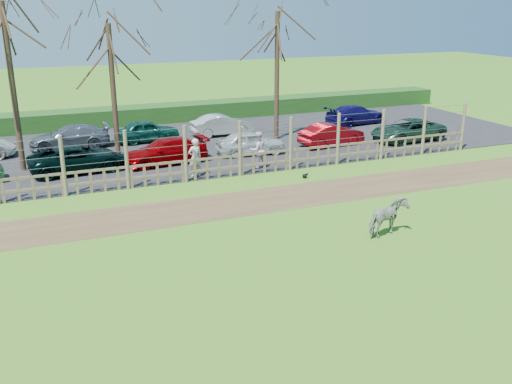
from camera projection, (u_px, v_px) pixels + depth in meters
name	position (u px, v px, depth m)	size (l,w,h in m)	color
ground	(257.00, 253.00, 17.74)	(120.00, 120.00, 0.00)	#689E35
dirt_strip	(212.00, 207.00, 21.69)	(34.00, 2.80, 0.01)	brown
asphalt	(153.00, 148.00, 30.46)	(44.00, 13.00, 0.04)	#232326
hedge	(128.00, 116.00, 36.43)	(46.00, 2.00, 1.10)	#1E4716
fence	(186.00, 164.00, 24.51)	(30.16, 0.16, 2.50)	brown
tree_left	(7.00, 46.00, 24.58)	(4.80, 4.80, 7.88)	#3D2B1E
tree_mid	(111.00, 59.00, 27.33)	(4.80, 4.80, 6.83)	#3D2B1E
tree_right	(277.00, 45.00, 30.91)	(4.80, 4.80, 7.35)	#3D2B1E
zebra	(388.00, 218.00, 18.86)	(0.68, 1.48, 1.25)	gray
visitor_a	(195.00, 158.00, 25.17)	(0.63, 0.41, 1.72)	beige
visitor_b	(258.00, 150.00, 26.48)	(0.84, 0.65, 1.72)	silver
crow	(305.00, 176.00, 25.28)	(0.27, 0.20, 0.22)	black
car_2	(78.00, 159.00, 25.96)	(1.99, 4.32, 1.20)	black
car_3	(165.00, 151.00, 27.31)	(1.68, 4.13, 1.20)	#940104
car_4	(250.00, 143.00, 29.01)	(1.42, 3.52, 1.20)	silver
car_5	(331.00, 135.00, 30.81)	(1.27, 3.64, 1.20)	maroon
car_6	(408.00, 130.00, 31.88)	(1.99, 4.32, 1.20)	#20402D
car_9	(70.00, 137.00, 30.28)	(1.68, 4.13, 1.20)	#555D69
car_10	(147.00, 131.00, 31.68)	(1.42, 3.52, 1.20)	#0D4838
car_11	(222.00, 125.00, 33.26)	(1.27, 3.64, 1.20)	beige
car_13	(356.00, 115.00, 36.36)	(1.68, 4.13, 1.20)	#150F52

